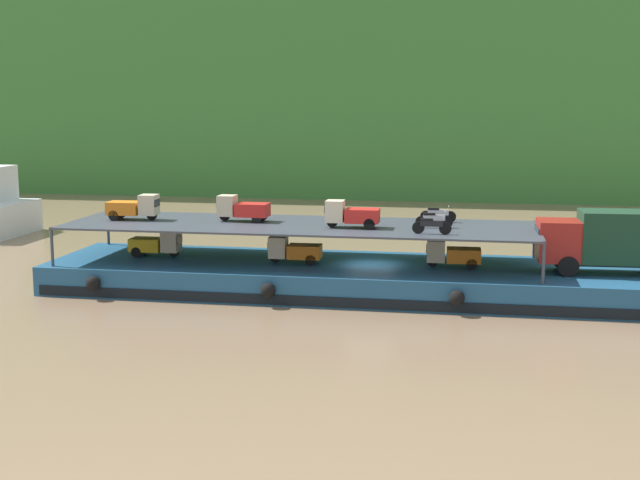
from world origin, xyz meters
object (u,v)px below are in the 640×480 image
(mini_truck_upper_fore, at_px, (351,214))
(motorcycle_upper_stbd, at_px, (438,214))
(mini_truck_lower_stern, at_px, (157,244))
(motorcycle_upper_port, at_px, (431,225))
(motorcycle_upper_centre, at_px, (434,219))
(cargo_barge, at_px, (371,279))
(mini_truck_upper_mid, at_px, (242,208))
(mini_truck_lower_mid, at_px, (453,254))
(mini_truck_lower_aft, at_px, (294,250))
(covered_lorry, at_px, (613,240))
(mini_truck_upper_stern, at_px, (134,207))

(mini_truck_upper_fore, bearing_deg, motorcycle_upper_stbd, 33.73)
(mini_truck_lower_stern, bearing_deg, mini_truck_upper_fore, -5.10)
(motorcycle_upper_port, height_order, motorcycle_upper_centre, same)
(cargo_barge, relative_size, motorcycle_upper_port, 17.74)
(cargo_barge, relative_size, mini_truck_upper_mid, 12.20)
(mini_truck_lower_mid, xyz_separation_m, mini_truck_upper_mid, (-11.17, 0.57, 2.00))
(mini_truck_lower_aft, relative_size, mini_truck_upper_fore, 1.00)
(mini_truck_lower_stern, distance_m, motorcycle_upper_centre, 15.05)
(cargo_barge, relative_size, mini_truck_lower_stern, 12.30)
(mini_truck_lower_aft, distance_m, motorcycle_upper_centre, 7.39)
(mini_truck_lower_aft, bearing_deg, covered_lorry, 0.18)
(mini_truck_upper_stern, distance_m, motorcycle_upper_stbd, 16.34)
(motorcycle_upper_stbd, bearing_deg, mini_truck_lower_aft, -161.18)
(mini_truck_upper_fore, height_order, motorcycle_upper_centre, mini_truck_upper_fore)
(motorcycle_upper_port, height_order, motorcycle_upper_stbd, same)
(mini_truck_upper_fore, bearing_deg, mini_truck_lower_aft, 173.71)
(mini_truck_lower_aft, bearing_deg, mini_truck_upper_mid, 162.94)
(mini_truck_lower_aft, xyz_separation_m, motorcycle_upper_port, (7.17, -1.74, 1.74))
(cargo_barge, xyz_separation_m, motorcycle_upper_stbd, (3.27, 2.14, 3.18))
(motorcycle_upper_port, bearing_deg, mini_truck_lower_stern, 170.99)
(mini_truck_upper_stern, relative_size, motorcycle_upper_centre, 1.47)
(cargo_barge, distance_m, mini_truck_upper_mid, 7.84)
(covered_lorry, height_order, mini_truck_lower_aft, covered_lorry)
(mini_truck_upper_fore, distance_m, motorcycle_upper_port, 4.35)
(mini_truck_lower_mid, relative_size, motorcycle_upper_port, 1.46)
(motorcycle_upper_centre, bearing_deg, motorcycle_upper_port, -90.10)
(mini_truck_upper_mid, distance_m, motorcycle_upper_port, 10.53)
(motorcycle_upper_port, bearing_deg, mini_truck_upper_stern, 172.19)
(mini_truck_upper_stern, xyz_separation_m, motorcycle_upper_stbd, (16.21, 2.01, -0.26))
(mini_truck_lower_mid, bearing_deg, mini_truck_upper_fore, -172.27)
(covered_lorry, bearing_deg, mini_truck_upper_fore, -178.27)
(mini_truck_lower_stern, bearing_deg, cargo_barge, -1.39)
(mini_truck_lower_mid, bearing_deg, motorcycle_upper_port, -115.33)
(cargo_barge, relative_size, mini_truck_lower_aft, 12.18)
(cargo_barge, relative_size, mini_truck_lower_mid, 12.12)
(mini_truck_lower_mid, height_order, mini_truck_upper_fore, mini_truck_upper_fore)
(mini_truck_lower_aft, xyz_separation_m, mini_truck_lower_mid, (8.16, 0.36, 0.00))
(mini_truck_upper_fore, bearing_deg, mini_truck_upper_mid, 168.27)
(mini_truck_upper_fore, relative_size, motorcycle_upper_stbd, 1.45)
(covered_lorry, relative_size, motorcycle_upper_stbd, 4.16)
(mini_truck_lower_stern, bearing_deg, mini_truck_lower_mid, -0.99)
(mini_truck_lower_aft, distance_m, mini_truck_upper_stern, 9.17)
(mini_truck_lower_stern, distance_m, mini_truck_upper_stern, 2.32)
(motorcycle_upper_port, bearing_deg, mini_truck_lower_mid, 64.67)
(mini_truck_lower_mid, relative_size, mini_truck_upper_mid, 1.01)
(mini_truck_lower_mid, bearing_deg, mini_truck_lower_stern, 179.01)
(mini_truck_lower_aft, height_order, motorcycle_upper_stbd, motorcycle_upper_stbd)
(mini_truck_lower_aft, bearing_deg, mini_truck_lower_mid, 2.50)
(cargo_barge, bearing_deg, mini_truck_upper_fore, -144.41)
(cargo_barge, xyz_separation_m, motorcycle_upper_centre, (3.16, 0.02, 3.18))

